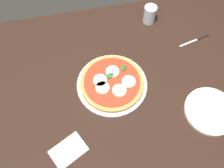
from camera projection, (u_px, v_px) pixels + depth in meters
The scene contains 8 objects.
ground_plane at pixel (108, 135), 1.74m from camera, with size 6.00×6.00×0.00m, color #2D2B28.
dining_table at pixel (106, 94), 1.15m from camera, with size 1.47×0.91×0.77m.
serving_tray at pixel (112, 84), 1.05m from camera, with size 0.30×0.30×0.01m, color silver.
pizza at pixel (112, 82), 1.04m from camera, with size 0.27×0.27×0.03m.
plate_white at pixel (210, 111), 0.99m from camera, with size 0.21×0.21×0.01m, color white.
napkin at pixel (69, 151), 0.92m from camera, with size 0.13×0.09×0.01m, color white.
knife at pixel (198, 39), 1.18m from camera, with size 0.16×0.05×0.01m.
glass_cup at pixel (150, 14), 1.19m from camera, with size 0.06×0.06×0.09m, color silver.
Camera 1 is at (-0.08, -0.51, 1.70)m, focal length 38.95 mm.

